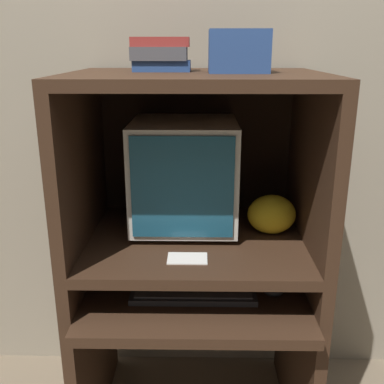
{
  "coord_description": "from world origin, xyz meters",
  "views": [
    {
      "loc": [
        0.01,
        -1.17,
        1.45
      ],
      "look_at": [
        -0.01,
        0.32,
        0.97
      ],
      "focal_mm": 42.0,
      "sensor_mm": 36.0,
      "label": 1
    }
  ],
  "objects_px": {
    "crt_monitor": "(184,174)",
    "book_stack": "(161,54)",
    "storage_box": "(238,51)",
    "keyboard": "(193,293)",
    "snack_bag": "(272,214)",
    "mouse": "(274,292)"
  },
  "relations": [
    {
      "from": "mouse",
      "to": "snack_bag",
      "type": "bearing_deg",
      "value": 87.37
    },
    {
      "from": "keyboard",
      "to": "book_stack",
      "type": "height_order",
      "value": "book_stack"
    },
    {
      "from": "snack_bag",
      "to": "book_stack",
      "type": "distance_m",
      "value": 0.68
    },
    {
      "from": "snack_bag",
      "to": "book_stack",
      "type": "height_order",
      "value": "book_stack"
    },
    {
      "from": "keyboard",
      "to": "book_stack",
      "type": "xyz_separation_m",
      "value": [
        -0.11,
        0.23,
        0.77
      ]
    },
    {
      "from": "crt_monitor",
      "to": "mouse",
      "type": "xyz_separation_m",
      "value": [
        0.31,
        -0.23,
        -0.35
      ]
    },
    {
      "from": "crt_monitor",
      "to": "book_stack",
      "type": "height_order",
      "value": "book_stack"
    },
    {
      "from": "keyboard",
      "to": "storage_box",
      "type": "height_order",
      "value": "storage_box"
    },
    {
      "from": "keyboard",
      "to": "snack_bag",
      "type": "distance_m",
      "value": 0.4
    },
    {
      "from": "keyboard",
      "to": "snack_bag",
      "type": "height_order",
      "value": "snack_bag"
    },
    {
      "from": "crt_monitor",
      "to": "book_stack",
      "type": "xyz_separation_m",
      "value": [
        -0.08,
        -0.01,
        0.42
      ]
    },
    {
      "from": "mouse",
      "to": "keyboard",
      "type": "bearing_deg",
      "value": -178.01
    },
    {
      "from": "book_stack",
      "to": "crt_monitor",
      "type": "bearing_deg",
      "value": 9.98
    },
    {
      "from": "mouse",
      "to": "storage_box",
      "type": "relative_size",
      "value": 0.35
    },
    {
      "from": "crt_monitor",
      "to": "storage_box",
      "type": "relative_size",
      "value": 2.15
    },
    {
      "from": "mouse",
      "to": "book_stack",
      "type": "relative_size",
      "value": 0.34
    },
    {
      "from": "mouse",
      "to": "snack_bag",
      "type": "xyz_separation_m",
      "value": [
        0.01,
        0.18,
        0.21
      ]
    },
    {
      "from": "snack_bag",
      "to": "book_stack",
      "type": "bearing_deg",
      "value": 174.12
    },
    {
      "from": "keyboard",
      "to": "snack_bag",
      "type": "bearing_deg",
      "value": 33.96
    },
    {
      "from": "snack_bag",
      "to": "storage_box",
      "type": "bearing_deg",
      "value": -162.07
    },
    {
      "from": "mouse",
      "to": "storage_box",
      "type": "height_order",
      "value": "storage_box"
    },
    {
      "from": "keyboard",
      "to": "mouse",
      "type": "relative_size",
      "value": 6.4
    }
  ]
}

